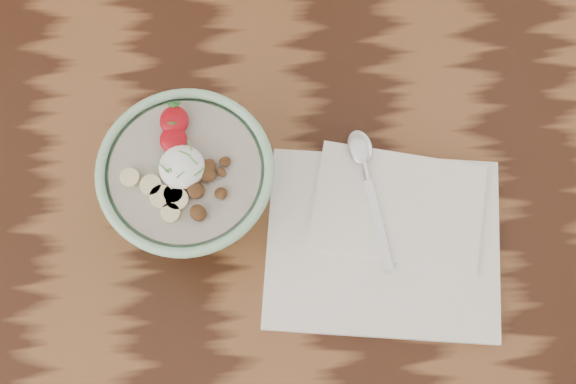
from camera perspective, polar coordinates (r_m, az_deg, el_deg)
name	(u,v)px	position (r cm, az deg, el deg)	size (l,w,h in cm)	color
table	(186,177)	(103.32, -7.27, 1.03)	(160.00, 90.00, 75.00)	black
breakfast_bowl	(189,182)	(86.49, -7.06, 0.68)	(18.48, 18.48, 12.18)	#8FC098
napkin	(386,236)	(90.52, 6.99, -3.12)	(28.07, 24.19, 1.59)	white
spoon	(364,166)	(91.43, 5.45, 1.84)	(4.36, 16.96, 0.88)	silver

